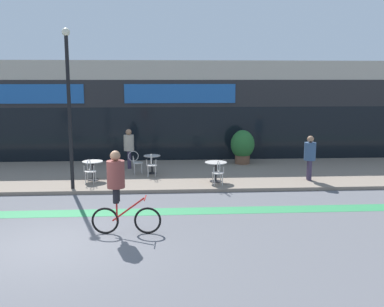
{
  "coord_description": "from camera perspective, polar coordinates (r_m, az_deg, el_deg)",
  "views": [
    {
      "loc": [
        2.57,
        -10.09,
        3.8
      ],
      "look_at": [
        3.56,
        5.11,
        1.23
      ],
      "focal_mm": 42.0,
      "sensor_mm": 36.0,
      "label": 1
    }
  ],
  "objects": [
    {
      "name": "sidewalk_slab",
      "position": [
        17.93,
        -11.88,
        -2.69
      ],
      "size": [
        40.0,
        5.5,
        0.12
      ],
      "primitive_type": "cube",
      "color": "gray",
      "rests_on": "ground"
    },
    {
      "name": "bistro_table_0",
      "position": [
        16.72,
        -12.49,
        -1.62
      ],
      "size": [
        0.75,
        0.75,
        0.7
      ],
      "color": "black",
      "rests_on": "sidewalk_slab"
    },
    {
      "name": "bistro_table_1",
      "position": [
        17.52,
        -5.1,
        -0.92
      ],
      "size": [
        0.65,
        0.65,
        0.71
      ],
      "color": "black",
      "rests_on": "sidewalk_slab"
    },
    {
      "name": "cafe_chair_2_near",
      "position": [
        15.49,
        3.34,
        -2.24
      ],
      "size": [
        0.43,
        0.59,
        0.9
      ],
      "rotation": [
        0.0,
        0.0,
        1.66
      ],
      "color": "#B7B2AD",
      "rests_on": "sidewalk_slab"
    },
    {
      "name": "planter_pot",
      "position": [
        19.57,
        6.44,
        0.96
      ],
      "size": [
        1.02,
        1.02,
        1.46
      ],
      "color": "brown",
      "rests_on": "sidewalk_slab"
    },
    {
      "name": "cafe_chair_1_side",
      "position": [
        17.54,
        -7.14,
        -0.91
      ],
      "size": [
        0.6,
        0.45,
        0.9
      ],
      "rotation": [
        0.0,
        0.0,
        0.13
      ],
      "color": "#B7B2AD",
      "rests_on": "sidewalk_slab"
    },
    {
      "name": "bistro_table_2",
      "position": [
        16.09,
        3.04,
        -1.79
      ],
      "size": [
        0.79,
        0.79,
        0.72
      ],
      "color": "black",
      "rests_on": "sidewalk_slab"
    },
    {
      "name": "cyclist_0",
      "position": [
        11.06,
        -9.32,
        -4.12
      ],
      "size": [
        1.72,
        0.5,
        2.08
      ],
      "rotation": [
        0.0,
        0.0,
        -0.05
      ],
      "color": "black",
      "rests_on": "ground"
    },
    {
      "name": "bike_lane_stripe",
      "position": [
        13.31,
        -14.81,
        -7.35
      ],
      "size": [
        36.0,
        0.7,
        0.01
      ],
      "primitive_type": "cube",
      "color": "#2D844C",
      "rests_on": "ground"
    },
    {
      "name": "pedestrian_far_end",
      "position": [
        16.8,
        14.74,
        -0.05
      ],
      "size": [
        0.44,
        0.44,
        1.63
      ],
      "rotation": [
        0.0,
        0.0,
        3.09
      ],
      "color": "#382D47",
      "rests_on": "sidewalk_slab"
    },
    {
      "name": "cafe_chair_0_near",
      "position": [
        16.11,
        -12.86,
        -2.01
      ],
      "size": [
        0.44,
        0.59,
        0.9
      ],
      "rotation": [
        0.0,
        0.0,
        1.46
      ],
      "color": "#B7B2AD",
      "rests_on": "sidewalk_slab"
    },
    {
      "name": "storefront_facade",
      "position": [
        22.25,
        -10.39,
        5.49
      ],
      "size": [
        40.0,
        4.06,
        4.57
      ],
      "color": "#B2A899",
      "rests_on": "ground"
    },
    {
      "name": "ground_plane",
      "position": [
        11.09,
        -17.19,
        -10.93
      ],
      "size": [
        120.0,
        120.0,
        0.0
      ],
      "primitive_type": "plane",
      "color": "#5B5B60"
    },
    {
      "name": "lamp_post",
      "position": [
        15.29,
        -15.37,
        6.8
      ],
      "size": [
        0.26,
        0.26,
        5.26
      ],
      "color": "black",
      "rests_on": "sidewalk_slab"
    },
    {
      "name": "cafe_chair_1_near",
      "position": [
        16.9,
        -5.16,
        -1.26
      ],
      "size": [
        0.42,
        0.58,
        0.9
      ],
      "rotation": [
        0.0,
        0.0,
        1.52
      ],
      "color": "#B7B2AD",
      "rests_on": "sidewalk_slab"
    },
    {
      "name": "pedestrian_near_end",
      "position": [
        18.59,
        -8.02,
        1.07
      ],
      "size": [
        0.47,
        0.47,
        1.62
      ],
      "rotation": [
        0.0,
        0.0,
        3.27
      ],
      "color": "#382D47",
      "rests_on": "sidewalk_slab"
    }
  ]
}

